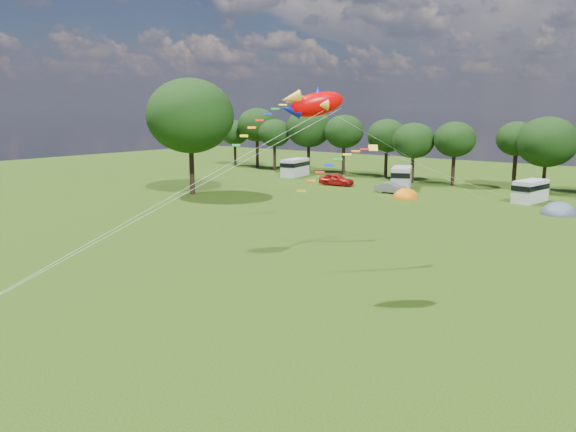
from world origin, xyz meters
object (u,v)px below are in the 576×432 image
Objects in this scene: campervan_c at (530,190)px; big_tree at (190,116)px; tent_greyblue at (558,214)px; fish_kite at (312,104)px; car_b at (391,188)px; tent_orange at (405,198)px; car_a at (336,179)px; campervan_b at (402,177)px; campervan_a at (295,167)px.

big_tree is at bearing 128.74° from campervan_c.
fish_kite is (-5.35, -32.61, 10.10)m from tent_greyblue.
campervan_c is at bearing 29.67° from big_tree.
big_tree is 37.23m from fish_kite.
car_b reaches higher than tent_orange.
car_a is at bearing 61.33° from big_tree.
tent_orange is (11.89, -4.07, -0.76)m from car_a.
big_tree is 2.64× the size of campervan_c.
car_b is 0.71× the size of campervan_c.
campervan_b reaches higher than car_a.
car_b reaches higher than tent_greyblue.
fish_kite reaches higher than car_b.
fish_kite is (-1.16, -38.44, 8.87)m from campervan_c.
car_b is 18.95m from tent_greyblue.
car_a reaches higher than tent_greyblue.
car_b is at bearing 141.85° from tent_orange.
campervan_b is at bearing 60.65° from fish_kite.
fish_kite is at bearing -172.66° from campervan_c.
tent_orange is 0.95× the size of fish_kite.
tent_orange is (21.01, 12.61, -9.00)m from big_tree.
fish_kite is at bearing -151.65° from campervan_a.
big_tree reaches higher than tent_orange.
campervan_a reaches higher than tent_orange.
campervan_c reaches higher than tent_orange.
fish_kite is (10.47, -32.46, 10.10)m from tent_orange.
tent_greyblue is at bearing -112.81° from campervan_a.
car_a is 43.83m from fish_kite.
fish_kite is at bearing -72.12° from tent_orange.
tent_orange is at bearing -132.17° from car_b.
campervan_a is 53.32m from fish_kite.
fish_kite is at bearing -155.75° from car_a.
campervan_a is 33.99m from campervan_c.
fish_kite is at bearing -99.31° from tent_greyblue.
tent_greyblue reaches higher than tent_orange.
car_a is 23.59m from campervan_c.
campervan_b reaches higher than car_b.
big_tree is at bearing 125.71° from car_b.
tent_greyblue is (4.19, -5.83, -1.24)m from campervan_c.
big_tree is 38.35m from campervan_c.
campervan_b is (-1.18, 4.82, 0.78)m from car_b.
car_b is 1.02× the size of tent_greyblue.
campervan_c is at bearing -92.57° from car_a.
tent_orange is at bearing 126.29° from campervan_c.
fish_kite reaches higher than campervan_c.
fish_kite is at bearing -162.87° from car_b.
campervan_b is (16.83, 19.78, -7.60)m from big_tree.
car_b is 0.65× the size of campervan_a.
tent_greyblue is (38.06, -8.58, -1.35)m from campervan_a.
car_b is (18.01, 14.96, -8.38)m from big_tree.
tent_orange is at bearing -173.08° from campervan_b.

